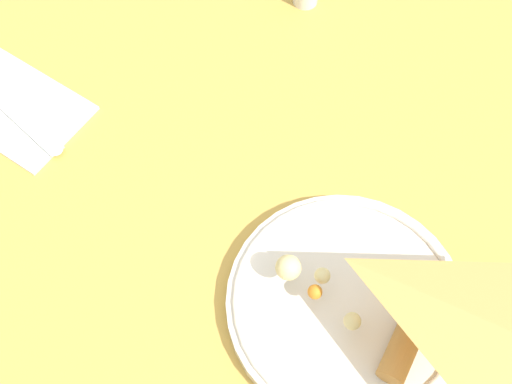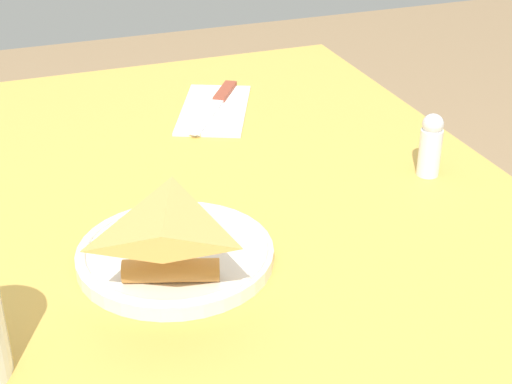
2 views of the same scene
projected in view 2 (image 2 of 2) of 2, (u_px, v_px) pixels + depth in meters
dining_table at (199, 262)px, 1.06m from camera, size 0.98×0.80×0.72m
plate_pizza at (175, 249)px, 0.85m from camera, size 0.21×0.21×0.05m
napkin_folded at (214, 109)px, 1.23m from camera, size 0.23×0.17×0.00m
butter_knife at (216, 104)px, 1.24m from camera, size 0.19×0.13×0.01m
salt_shaker at (431, 145)px, 1.02m from camera, size 0.03×0.03×0.09m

